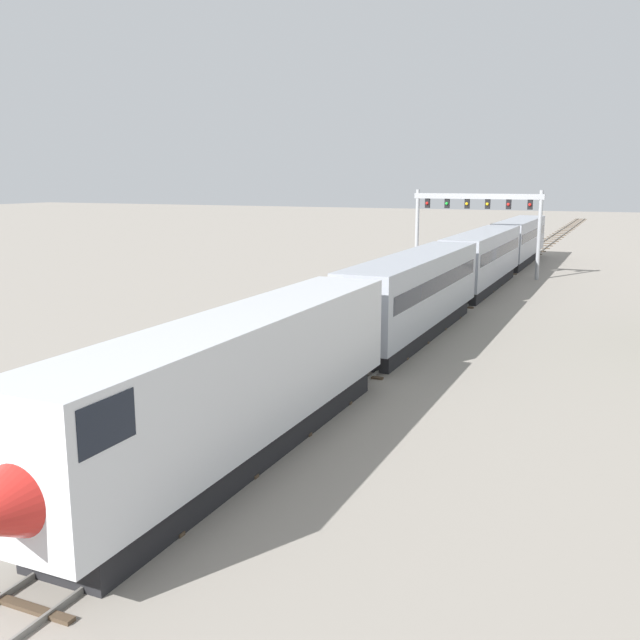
# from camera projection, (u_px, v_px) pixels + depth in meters

# --- Properties ---
(ground_plane) EXTENTS (400.00, 400.00, 0.00)m
(ground_plane) POSITION_uv_depth(u_px,v_px,m) (130.00, 485.00, 21.45)
(ground_plane) COLOR gray
(track_main) EXTENTS (2.60, 200.00, 0.16)m
(track_main) POSITION_uv_depth(u_px,v_px,m) (513.00, 266.00, 74.44)
(track_main) COLOR slate
(track_main) RESTS_ON ground
(track_near) EXTENTS (2.60, 160.00, 0.16)m
(track_near) POSITION_uv_depth(u_px,v_px,m) (407.00, 290.00, 58.69)
(track_near) COLOR slate
(track_near) RESTS_ON ground
(passenger_train) EXTENTS (3.04, 80.54, 4.80)m
(passenger_train) POSITION_uv_depth(u_px,v_px,m) (456.00, 272.00, 50.46)
(passenger_train) COLOR silver
(passenger_train) RESTS_ON ground
(signal_gantry) EXTENTS (12.10, 0.49, 8.13)m
(signal_gantry) POSITION_uv_depth(u_px,v_px,m) (477.00, 213.00, 66.28)
(signal_gantry) COLOR #999BA0
(signal_gantry) RESTS_ON ground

